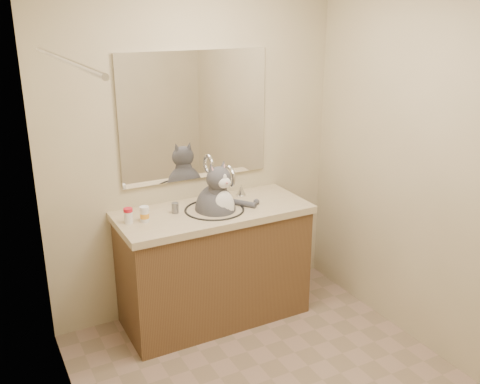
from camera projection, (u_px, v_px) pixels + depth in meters
name	position (u px, v px, depth m)	size (l,w,h in m)	color
room	(291.00, 204.00, 2.77)	(2.22, 2.52, 2.42)	gray
vanity	(214.00, 262.00, 3.83)	(1.34, 0.59, 1.12)	brown
mirror	(195.00, 117.00, 3.72)	(1.10, 0.02, 0.90)	white
shower_curtain	(86.00, 270.00, 2.45)	(0.02, 1.30, 1.93)	#C0AB91
cat	(217.00, 207.00, 3.67)	(0.44, 0.35, 0.56)	#4C4C51
pill_bottle_redcap	(128.00, 216.00, 3.44)	(0.07, 0.07, 0.10)	white
pill_bottle_orange	(145.00, 214.00, 3.46)	(0.06, 0.06, 0.10)	white
grey_canister	(175.00, 208.00, 3.61)	(0.05, 0.05, 0.07)	slate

